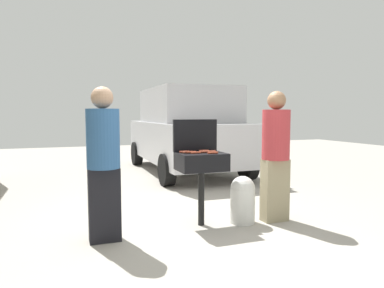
{
  "coord_description": "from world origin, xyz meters",
  "views": [
    {
      "loc": [
        -1.43,
        -3.91,
        1.42
      ],
      "look_at": [
        0.25,
        0.66,
        1.0
      ],
      "focal_mm": 32.76,
      "sensor_mm": 36.0,
      "label": 1
    }
  ],
  "objects": [
    {
      "name": "person_left",
      "position": [
        -1.03,
        0.01,
        0.93
      ],
      "size": [
        0.36,
        0.36,
        1.72
      ],
      "rotation": [
        0.0,
        0.0,
        0.15
      ],
      "color": "black",
      "rests_on": "ground"
    },
    {
      "name": "hot_dog_2",
      "position": [
        0.27,
        0.28,
        0.94
      ],
      "size": [
        0.13,
        0.03,
        0.03
      ],
      "primitive_type": "cylinder",
      "rotation": [
        0.0,
        1.57,
        -0.01
      ],
      "color": "#C6593D",
      "rests_on": "bbq_grill"
    },
    {
      "name": "hot_dog_0",
      "position": [
        0.25,
        0.18,
        0.94
      ],
      "size": [
        0.13,
        0.03,
        0.03
      ],
      "primitive_type": "cylinder",
      "rotation": [
        0.0,
        1.57,
        0.03
      ],
      "color": "#B74C33",
      "rests_on": "bbq_grill"
    },
    {
      "name": "hot_dog_1",
      "position": [
        0.02,
        0.22,
        0.94
      ],
      "size": [
        0.13,
        0.03,
        0.03
      ],
      "primitive_type": "cylinder",
      "rotation": [
        0.0,
        1.57,
        0.05
      ],
      "color": "#C6593D",
      "rests_on": "bbq_grill"
    },
    {
      "name": "person_right",
      "position": [
        1.17,
        0.0,
        0.93
      ],
      "size": [
        0.36,
        0.36,
        1.71
      ],
      "rotation": [
        0.0,
        0.0,
        2.99
      ],
      "color": "gray",
      "rests_on": "ground"
    },
    {
      "name": "hot_dog_6",
      "position": [
        0.33,
        0.21,
        0.94
      ],
      "size": [
        0.13,
        0.03,
        0.03
      ],
      "primitive_type": "cylinder",
      "rotation": [
        0.0,
        1.57,
        0.03
      ],
      "color": "#C6593D",
      "rests_on": "bbq_grill"
    },
    {
      "name": "hot_dog_3",
      "position": [
        0.1,
        0.13,
        0.94
      ],
      "size": [
        0.13,
        0.03,
        0.03
      ],
      "primitive_type": "cylinder",
      "rotation": [
        0.0,
        1.57,
        0.02
      ],
      "color": "#AD4228",
      "rests_on": "bbq_grill"
    },
    {
      "name": "ground_plane",
      "position": [
        0.0,
        0.0,
        0.0
      ],
      "size": [
        24.0,
        24.0,
        0.0
      ],
      "primitive_type": "plane",
      "color": "#9E998E"
    },
    {
      "name": "grill_lid_open",
      "position": [
        0.19,
        0.38,
        1.14
      ],
      "size": [
        0.6,
        0.05,
        0.42
      ],
      "primitive_type": "cube",
      "color": "black",
      "rests_on": "bbq_grill"
    },
    {
      "name": "parked_minivan",
      "position": [
        1.37,
        4.15,
        1.03
      ],
      "size": [
        2.04,
        4.41,
        2.02
      ],
      "rotation": [
        0.0,
        0.0,
        3.14
      ],
      "color": "#B7B7BC",
      "rests_on": "ground"
    },
    {
      "name": "hot_dog_7",
      "position": [
        0.06,
        0.19,
        0.94
      ],
      "size": [
        0.13,
        0.04,
        0.03
      ],
      "primitive_type": "cylinder",
      "rotation": [
        0.0,
        1.57,
        0.12
      ],
      "color": "#AD4228",
      "rests_on": "bbq_grill"
    },
    {
      "name": "hot_dog_4",
      "position": [
        -0.0,
        0.27,
        0.94
      ],
      "size": [
        0.13,
        0.03,
        0.03
      ],
      "primitive_type": "cylinder",
      "rotation": [
        0.0,
        1.57,
        0.05
      ],
      "color": "#B74C33",
      "rests_on": "bbq_grill"
    },
    {
      "name": "propane_tank",
      "position": [
        0.73,
        0.06,
        0.32
      ],
      "size": [
        0.32,
        0.32,
        0.62
      ],
      "color": "silver",
      "rests_on": "ground"
    },
    {
      "name": "hot_dog_5",
      "position": [
        0.29,
        0.04,
        0.94
      ],
      "size": [
        0.13,
        0.04,
        0.03
      ],
      "primitive_type": "cylinder",
      "rotation": [
        0.0,
        1.57,
        -0.11
      ],
      "color": "#AD4228",
      "rests_on": "bbq_grill"
    },
    {
      "name": "bbq_grill",
      "position": [
        0.19,
        0.16,
        0.78
      ],
      "size": [
        0.6,
        0.44,
        0.93
      ],
      "color": "black",
      "rests_on": "ground"
    }
  ]
}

